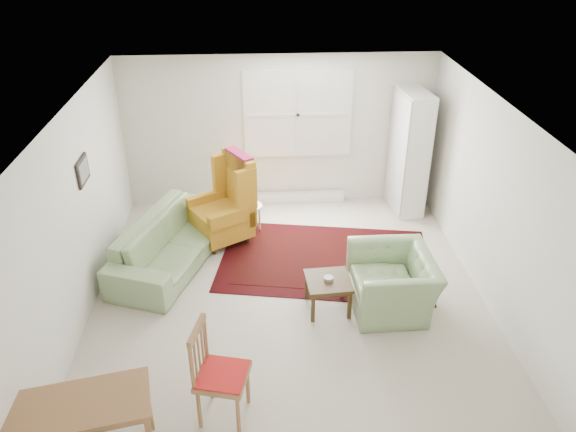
{
  "coord_description": "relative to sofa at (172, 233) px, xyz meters",
  "views": [
    {
      "loc": [
        -0.37,
        -5.83,
        4.47
      ],
      "look_at": [
        0.0,
        0.3,
        1.05
      ],
      "focal_mm": 35.0,
      "sensor_mm": 36.0,
      "label": 1
    }
  ],
  "objects": [
    {
      "name": "room",
      "position": [
        1.6,
        -0.75,
        0.79
      ],
      "size": [
        5.04,
        5.54,
        2.51
      ],
      "color": "beige",
      "rests_on": "ground"
    },
    {
      "name": "rug",
      "position": [
        2.14,
        -0.11,
        -0.45
      ],
      "size": [
        3.22,
        2.35,
        0.03
      ],
      "primitive_type": null,
      "rotation": [
        0.0,
        0.0,
        -0.17
      ],
      "color": "black",
      "rests_on": "ground"
    },
    {
      "name": "sofa",
      "position": [
        0.0,
        0.0,
        0.0
      ],
      "size": [
        1.65,
        2.5,
        0.94
      ],
      "primitive_type": "imported",
      "rotation": [
        0.0,
        0.0,
        1.22
      ],
      "color": "gray",
      "rests_on": "ground"
    },
    {
      "name": "armchair",
      "position": [
        2.85,
        -1.19,
        -0.04
      ],
      "size": [
        1.0,
        1.13,
        0.87
      ],
      "primitive_type": "imported",
      "rotation": [
        0.0,
        0.0,
        -1.55
      ],
      "color": "gray",
      "rests_on": "ground"
    },
    {
      "name": "wingback_chair",
      "position": [
        0.65,
        0.55,
        0.2
      ],
      "size": [
        1.11,
        1.09,
        1.35
      ],
      "primitive_type": null,
      "rotation": [
        0.0,
        0.0,
        -1.02
      ],
      "color": "#BE841D",
      "rests_on": "ground"
    },
    {
      "name": "coffee_table",
      "position": [
        2.05,
        -1.2,
        -0.25
      ],
      "size": [
        0.58,
        0.58,
        0.44
      ],
      "primitive_type": null,
      "rotation": [
        0.0,
        0.0,
        0.07
      ],
      "color": "#3D2912",
      "rests_on": "ground"
    },
    {
      "name": "stool",
      "position": [
        1.11,
        0.79,
        -0.24
      ],
      "size": [
        0.35,
        0.35,
        0.45
      ],
      "primitive_type": null,
      "rotation": [
        0.0,
        0.0,
        -0.06
      ],
      "color": "white",
      "rests_on": "ground"
    },
    {
      "name": "cabinet",
      "position": [
        3.65,
        1.39,
        0.53
      ],
      "size": [
        0.51,
        0.84,
        2.0
      ],
      "primitive_type": null,
      "rotation": [
        0.0,
        0.0,
        0.12
      ],
      "color": "white",
      "rests_on": "ground"
    },
    {
      "name": "desk_chair",
      "position": [
        0.82,
        -2.82,
        0.07
      ],
      "size": [
        0.57,
        0.57,
        1.09
      ],
      "primitive_type": null,
      "rotation": [
        0.0,
        0.0,
        1.34
      ],
      "color": "olive",
      "rests_on": "ground"
    }
  ]
}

